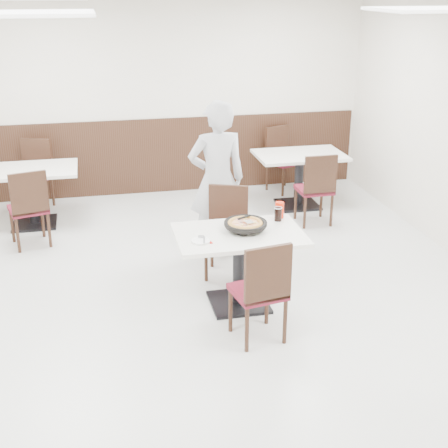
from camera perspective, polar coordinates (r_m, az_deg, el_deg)
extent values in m
plane|color=#B1B1AB|center=(6.25, -1.80, -6.87)|extent=(7.00, 7.00, 0.00)
plane|color=white|center=(5.50, -2.16, 19.74)|extent=(7.00, 7.00, 0.00)
cube|color=silver|center=(9.10, -6.01, 11.43)|extent=(6.00, 0.04, 2.80)
cube|color=silver|center=(2.65, 12.26, -15.13)|extent=(6.00, 0.04, 2.80)
cube|color=black|center=(9.27, -5.79, 6.23)|extent=(5.90, 0.03, 1.10)
cylinder|color=black|center=(5.82, 1.71, -0.73)|extent=(0.11, 0.11, 0.04)
cylinder|color=black|center=(5.88, 1.98, -0.22)|extent=(0.39, 0.39, 0.01)
cylinder|color=#C88A37|center=(5.87, 1.94, -0.08)|extent=(0.31, 0.31, 0.02)
cube|color=white|center=(5.86, 2.31, 0.21)|extent=(0.09, 0.10, 0.00)
cube|color=white|center=(5.65, -2.14, -1.59)|extent=(0.17, 0.17, 0.00)
cylinder|color=white|center=(5.65, -2.14, -1.54)|extent=(0.18, 0.18, 0.01)
cube|color=white|center=(5.64, -1.83, -1.46)|extent=(0.05, 0.17, 0.00)
cylinder|color=black|center=(6.14, 4.97, 0.87)|extent=(0.07, 0.07, 0.13)
cylinder|color=red|center=(6.22, 5.10, 1.29)|extent=(0.09, 0.09, 0.16)
imported|color=#B4B4B9|center=(6.93, -0.64, 4.04)|extent=(0.68, 0.47, 1.78)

